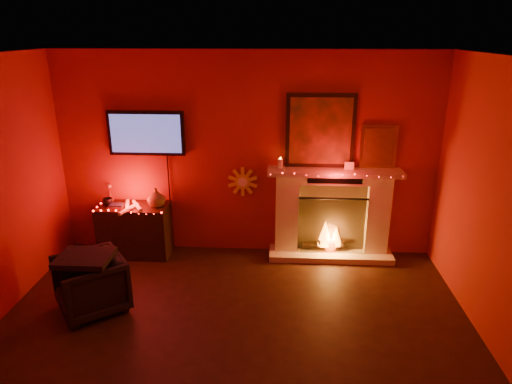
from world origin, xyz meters
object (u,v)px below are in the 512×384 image
sunburst_clock (243,182)px  console_table (136,228)px  fireplace (332,205)px  tv (146,133)px  armchair (91,284)px

sunburst_clock → console_table: bearing=-171.3°
fireplace → tv: 2.61m
fireplace → tv: size_ratio=1.76×
armchair → tv: bearing=132.8°
console_table → fireplace: bearing=2.8°
tv → console_table: tv is taller
console_table → armchair: (-0.09, -1.34, -0.07)m
fireplace → sunburst_clock: (-1.19, 0.09, 0.28)m
sunburst_clock → fireplace: bearing=-4.4°
fireplace → tv: bearing=178.5°
console_table → armchair: 1.35m
sunburst_clock → console_table: size_ratio=0.42×
fireplace → console_table: (-2.63, -0.13, -0.34)m
tv → console_table: bearing=-135.1°
tv → console_table: 1.29m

